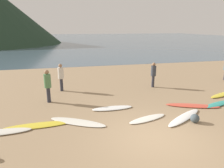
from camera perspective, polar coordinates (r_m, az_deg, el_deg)
The scene contains 15 objects.
ground_plane at distance 16.90m, azimuth -2.58°, elevation 1.83°, with size 120.00×120.00×0.20m, color #997C5B.
ocean_water at distance 70.86m, azimuth -11.23°, elevation 12.06°, with size 140.00×100.00×0.01m, color #475B6B.
surfboard_1 at distance 9.07m, azimuth -28.42°, elevation -11.61°, with size 2.24×0.52×0.08m, color silver.
surfboard_2 at distance 9.06m, azimuth -19.86°, elevation -10.69°, with size 2.67×0.55×0.06m, color yellow.
surfboard_3 at distance 8.92m, azimuth -9.49°, elevation -10.32°, with size 2.53×0.58×0.07m, color silver.
surfboard_4 at distance 10.19m, azimuth 0.08°, elevation -6.67°, with size 2.01×0.54×0.08m, color white.
surfboard_5 at distance 9.24m, azimuth 9.79°, elevation -9.40°, with size 1.91×0.49×0.07m, color silver.
surfboard_6 at distance 9.75m, azimuth 19.34°, elevation -8.66°, with size 2.59×0.47×0.09m, color white.
surfboard_7 at distance 11.27m, azimuth 21.36°, elevation -5.58°, with size 2.64×0.56×0.08m, color #D84C38.
surfboard_8 at distance 12.04m, azimuth 27.28°, elevation -4.92°, with size 2.04×0.47×0.09m, color teal.
surfboard_9 at distance 13.90m, azimuth 28.51°, elevation -2.48°, with size 2.47×0.47×0.09m, color yellow.
person_1 at distance 11.29m, azimuth -17.34°, elevation 0.15°, with size 0.36×0.36×1.76m.
person_2 at distance 13.13m, azimuth -13.93°, elevation 2.40°, with size 0.35×0.35×1.72m.
person_3 at distance 13.85m, azimuth 11.36°, elevation 3.05°, with size 0.33×0.33×1.65m.
beach_rock_near at distance 9.43m, azimuth 21.88°, elevation -8.79°, with size 0.37×0.37×0.37m, color #404C51.
Camera 1 is at (-3.09, -6.13, 3.89)m, focal length 33.13 mm.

